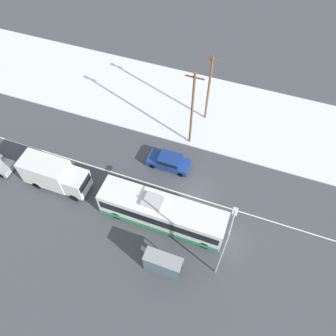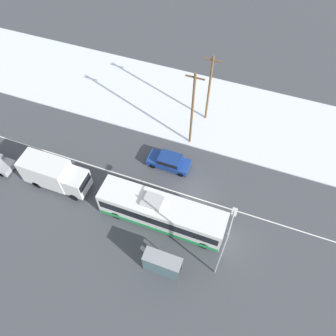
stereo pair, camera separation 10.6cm
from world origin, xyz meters
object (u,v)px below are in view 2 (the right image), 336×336
utility_pole_roadside (192,110)px  utility_pole_snowlot (209,89)px  bus_shelter (161,265)px  city_bus (162,213)px  box_truck (54,174)px  sedan_car (169,161)px  pedestrian_at_stop (158,252)px  streetlamp (224,246)px

utility_pole_roadside → utility_pole_snowlot: size_ratio=1.10×
bus_shelter → utility_pole_snowlot: size_ratio=0.37×
utility_pole_snowlot → city_bus: bearing=-90.2°
city_bus → box_truck: bearing=178.8°
utility_pole_snowlot → utility_pole_roadside: bearing=-98.3°
sedan_car → bus_shelter: size_ratio=1.39×
box_truck → pedestrian_at_stop: bearing=-16.4°
utility_pole_snowlot → streetlamp: bearing=-70.6°
city_bus → pedestrian_at_stop: (0.94, -3.32, -0.60)m
streetlamp → utility_pole_snowlot: bearing=109.4°
sedan_car → pedestrian_at_stop: pedestrian_at_stop is taller
pedestrian_at_stop → streetlamp: (4.90, 0.79, 3.82)m
pedestrian_at_stop → utility_pole_snowlot: bearing=93.0°
sedan_car → utility_pole_roadside: size_ratio=0.47×
pedestrian_at_stop → utility_pole_snowlot: size_ratio=0.19×
bus_shelter → sedan_car: bearing=106.8°
streetlamp → utility_pole_roadside: 13.97m
sedan_car → utility_pole_snowlot: utility_pole_snowlot is taller
bus_shelter → city_bus: bearing=110.4°
box_truck → sedan_car: (9.59, 5.88, -0.95)m
sedan_car → pedestrian_at_stop: bearing=104.7°
pedestrian_at_stop → utility_pole_roadside: 13.84m
streetlamp → utility_pole_roadside: (-6.38, 12.43, 0.02)m
streetlamp → utility_pole_snowlot: utility_pole_snowlot is taller
city_bus → sedan_car: city_bus is taller
pedestrian_at_stop → bus_shelter: 1.51m
sedan_car → streetlamp: (7.36, -8.64, 4.00)m
utility_pole_snowlot → bus_shelter: bearing=-85.0°
city_bus → pedestrian_at_stop: city_bus is taller
bus_shelter → utility_pole_roadside: 14.86m
bus_shelter → pedestrian_at_stop: bearing=122.1°
box_truck → city_bus: bearing=-1.2°
sedan_car → bus_shelter: bus_shelter is taller
box_truck → pedestrian_at_stop: size_ratio=4.04×
pedestrian_at_stop → bus_shelter: bus_shelter is taller
city_bus → streetlamp: (5.84, -2.53, 3.21)m
box_truck → utility_pole_snowlot: size_ratio=0.77×
sedan_car → utility_pole_snowlot: (1.57, 7.81, 3.59)m
sedan_car → utility_pole_snowlot: bearing=-101.4°
bus_shelter → utility_pole_snowlot: utility_pole_snowlot is taller
box_truck → utility_pole_roadside: (10.57, 9.67, 3.06)m
city_bus → sedan_car: size_ratio=2.62×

